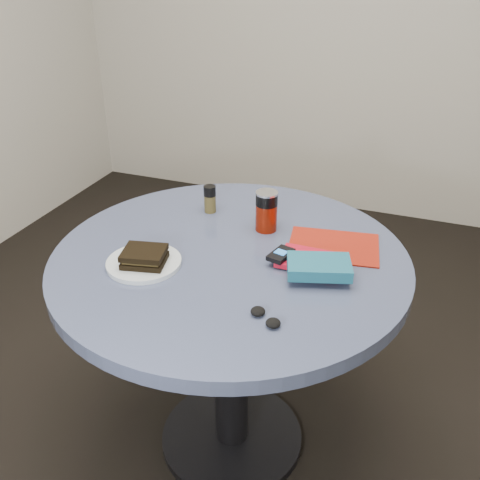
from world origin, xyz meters
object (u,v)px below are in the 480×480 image
(magazine, at_px, (334,246))
(headphones, at_px, (265,317))
(table, at_px, (230,301))
(sandwich, at_px, (144,257))
(soda_can, at_px, (266,211))
(novel, at_px, (319,267))
(mp3_player, at_px, (281,254))
(plate, at_px, (144,263))
(red_book, at_px, (311,261))
(pepper_grinder, at_px, (210,199))

(magazine, distance_m, headphones, 0.40)
(table, relative_size, magazine, 3.95)
(sandwich, relative_size, soda_can, 1.04)
(novel, relative_size, mp3_player, 1.81)
(plate, xyz_separation_m, soda_can, (0.25, 0.31, 0.06))
(plate, bearing_deg, table, 34.65)
(red_book, xyz_separation_m, mp3_player, (-0.08, -0.02, 0.01))
(pepper_grinder, relative_size, red_book, 0.51)
(red_book, relative_size, novel, 1.08)
(sandwich, bearing_deg, red_book, 22.30)
(plate, distance_m, soda_can, 0.40)
(magazine, relative_size, novel, 1.57)
(sandwich, bearing_deg, soda_can, 53.37)
(pepper_grinder, xyz_separation_m, mp3_player, (0.30, -0.22, -0.02))
(soda_can, bearing_deg, table, -105.80)
(mp3_player, bearing_deg, table, -178.21)
(plate, height_order, novel, novel)
(soda_can, height_order, novel, soda_can)
(soda_can, distance_m, red_book, 0.24)
(plate, bearing_deg, soda_can, 51.55)
(soda_can, xyz_separation_m, headphones, (0.14, -0.43, -0.05))
(sandwich, relative_size, headphones, 1.36)
(pepper_grinder, height_order, mp3_player, pepper_grinder)
(plate, distance_m, red_book, 0.45)
(mp3_player, bearing_deg, magazine, 49.19)
(red_book, bearing_deg, novel, -60.10)
(table, height_order, novel, novel)
(magazine, bearing_deg, table, -160.63)
(sandwich, xyz_separation_m, mp3_player, (0.33, 0.15, -0.01))
(pepper_grinder, distance_m, headphones, 0.59)
(plate, distance_m, magazine, 0.54)
(red_book, bearing_deg, sandwich, -157.14)
(sandwich, xyz_separation_m, soda_can, (0.24, 0.32, 0.03))
(mp3_player, xyz_separation_m, headphones, (0.04, -0.26, -0.02))
(pepper_grinder, bearing_deg, plate, -96.01)
(magazine, height_order, mp3_player, mp3_player)
(headphones, bearing_deg, table, 126.54)
(soda_can, bearing_deg, sandwich, -126.63)
(plate, relative_size, red_book, 1.15)
(plate, height_order, pepper_grinder, pepper_grinder)
(soda_can, height_order, headphones, soda_can)
(novel, bearing_deg, mp3_player, 143.42)
(mp3_player, bearing_deg, red_book, 14.27)
(sandwich, distance_m, headphones, 0.39)
(novel, bearing_deg, red_book, 101.93)
(pepper_grinder, height_order, magazine, pepper_grinder)
(mp3_player, bearing_deg, novel, -19.17)
(soda_can, xyz_separation_m, novel, (0.21, -0.21, -0.03))
(novel, bearing_deg, headphones, -125.88)
(table, bearing_deg, headphones, -53.46)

